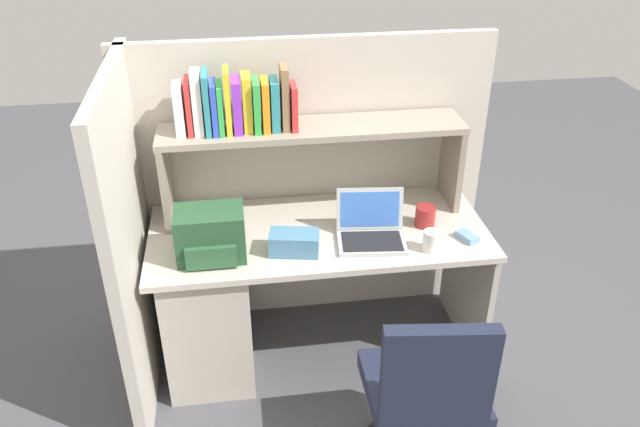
{
  "coord_description": "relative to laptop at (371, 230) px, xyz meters",
  "views": [
    {
      "loc": [
        -0.36,
        -2.55,
        2.33
      ],
      "look_at": [
        0.0,
        -0.05,
        0.85
      ],
      "focal_mm": 35.82,
      "sensor_mm": 36.0,
      "label": 1
    }
  ],
  "objects": [
    {
      "name": "laptop",
      "position": [
        0.0,
        0.0,
        0.0
      ],
      "size": [
        0.33,
        0.28,
        0.22
      ],
      "color": "#B7BABF",
      "rests_on": "desk"
    },
    {
      "name": "backpack",
      "position": [
        -0.73,
        -0.04,
        0.06
      ],
      "size": [
        0.3,
        0.23,
        0.23
      ],
      "color": "#264C2D",
      "rests_on": "desk"
    },
    {
      "name": "cubicle_partition_rear",
      "position": [
        -0.23,
        0.49,
        -0.01
      ],
      "size": [
        1.84,
        0.05,
        1.55
      ],
      "primitive_type": "cube",
      "color": "#BCB5A8",
      "rests_on": "ground_plane"
    },
    {
      "name": "ground_plane",
      "position": [
        -0.23,
        0.11,
        -0.78
      ],
      "size": [
        8.0,
        8.0,
        0.0
      ],
      "primitive_type": "plane",
      "color": "#4C4C51"
    },
    {
      "name": "office_chair",
      "position": [
        0.07,
        -0.74,
        -0.39
      ],
      "size": [
        0.52,
        0.52,
        0.93
      ],
      "rotation": [
        0.0,
        0.0,
        3.02
      ],
      "color": "black",
      "rests_on": "ground_plane"
    },
    {
      "name": "cubicle_partition_left",
      "position": [
        -1.08,
        0.06,
        -0.01
      ],
      "size": [
        0.05,
        1.06,
        1.55
      ],
      "primitive_type": "cube",
      "color": "#BCB5A8",
      "rests_on": "ground_plane"
    },
    {
      "name": "tissue_box",
      "position": [
        -0.36,
        -0.06,
        -0.0
      ],
      "size": [
        0.24,
        0.16,
        0.1
      ],
      "primitive_type": "cube",
      "rotation": [
        0.0,
        0.0,
        -0.19
      ],
      "color": "teal",
      "rests_on": "desk"
    },
    {
      "name": "reference_books_on_shelf",
      "position": [
        -0.58,
        0.31,
        0.53
      ],
      "size": [
        0.55,
        0.17,
        0.29
      ],
      "color": "white",
      "rests_on": "overhead_hutch"
    },
    {
      "name": "snack_canister",
      "position": [
        0.28,
        0.08,
        -0.0
      ],
      "size": [
        0.1,
        0.1,
        0.1
      ],
      "primitive_type": "cylinder",
      "color": "maroon",
      "rests_on": "desk"
    },
    {
      "name": "paper_cup",
      "position": [
        0.25,
        -0.13,
        -0.0
      ],
      "size": [
        0.08,
        0.08,
        0.1
      ],
      "primitive_type": "cylinder",
      "color": "white",
      "rests_on": "desk"
    },
    {
      "name": "overhead_hutch",
      "position": [
        -0.23,
        0.31,
        0.3
      ],
      "size": [
        1.44,
        0.28,
        0.45
      ],
      "color": "gray",
      "rests_on": "desk"
    },
    {
      "name": "desk",
      "position": [
        -0.62,
        0.11,
        -0.38
      ],
      "size": [
        1.6,
        0.7,
        0.73
      ],
      "color": "beige",
      "rests_on": "ground_plane"
    },
    {
      "name": "computer_mouse",
      "position": [
        0.44,
        -0.07,
        -0.03
      ],
      "size": [
        0.1,
        0.12,
        0.03
      ],
      "primitive_type": "cube",
      "rotation": [
        0.0,
        0.0,
        0.43
      ],
      "color": "#7299C6",
      "rests_on": "desk"
    }
  ]
}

